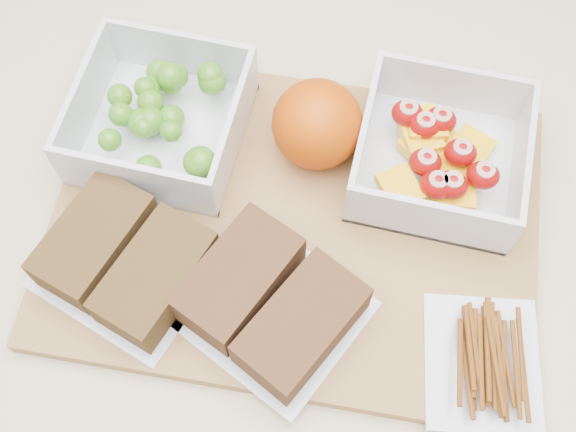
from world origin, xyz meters
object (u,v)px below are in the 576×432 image
Objects in this scene: cutting_board at (294,225)px; fruit_container at (439,156)px; grape_container at (163,117)px; sandwich_bag_center at (270,302)px; sandwich_bag_left at (125,259)px; orange at (317,124)px; pretzel_bag at (486,359)px.

fruit_container is at bearing 32.18° from cutting_board.
fruit_container is (0.11, 0.08, 0.03)m from cutting_board.
grape_container is 0.81× the size of sandwich_bag_center.
grape_container reaches higher than sandwich_bag_left.
sandwich_bag_left is (0.01, -0.14, -0.01)m from grape_container.
cutting_board is at bearing -91.36° from orange.
fruit_container is (0.25, 0.02, -0.00)m from grape_container.
grape_container is at bearing 154.37° from pretzel_bag.
orange is 0.16m from sandwich_bag_center.
sandwich_bag_center is (-0.11, -0.16, -0.00)m from fruit_container.
fruit_container is at bearing 33.39° from sandwich_bag_left.
pretzel_bag is at bearing -30.24° from cutting_board.
pretzel_bag is at bearing -1.07° from sandwich_bag_center.
fruit_container is 0.81× the size of sandwich_bag_center.
orange is at bearing 85.04° from cutting_board.
orange reaches higher than sandwich_bag_left.
grape_container is (-0.13, 0.06, 0.03)m from cutting_board.
fruit_container is 0.86× the size of sandwich_bag_left.
grape_container is 1.80× the size of orange.
sandwich_bag_center is (-0.00, -0.16, -0.02)m from orange.
orange is 0.64× the size of pretzel_bag.
fruit_container is 1.78× the size of orange.
pretzel_bag is (0.31, -0.15, -0.01)m from grape_container.
sandwich_bag_center is (-0.00, -0.08, 0.03)m from cutting_board.
sandwich_bag_center is at bearing -90.84° from orange.
orange is at bearing 89.16° from sandwich_bag_center.
orange reaches higher than grape_container.
fruit_container is at bearing 1.82° from orange.
sandwich_bag_center is at bearing -124.14° from fruit_container.
fruit_container is at bearing 110.86° from pretzel_bag.
fruit_container reaches higher than cutting_board.
orange reaches higher than sandwich_bag_center.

